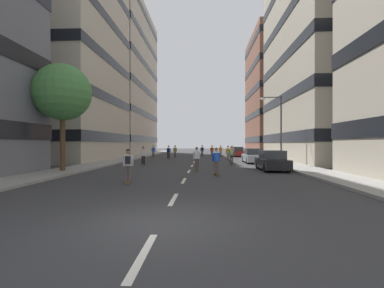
# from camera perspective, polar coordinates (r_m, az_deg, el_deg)

# --- Properties ---
(ground_plane) EXTENTS (155.51, 155.51, 0.00)m
(ground_plane) POSITION_cam_1_polar(r_m,az_deg,el_deg) (32.97, 0.62, -3.44)
(ground_plane) COLOR #333335
(sidewalk_left) EXTENTS (2.83, 71.28, 0.14)m
(sidewalk_left) POSITION_cam_1_polar(r_m,az_deg,el_deg) (37.54, -12.88, -2.90)
(sidewalk_left) COLOR gray
(sidewalk_left) RESTS_ON ground_plane
(sidewalk_right) EXTENTS (2.83, 71.28, 0.14)m
(sidewalk_right) POSITION_cam_1_polar(r_m,az_deg,el_deg) (37.00, 14.68, -2.95)
(sidewalk_right) COLOR gray
(sidewalk_right) RESTS_ON ground_plane
(lane_markings) EXTENTS (0.16, 62.20, 0.01)m
(lane_markings) POSITION_cam_1_polar(r_m,az_deg,el_deg) (35.05, 0.74, -3.22)
(lane_markings) COLOR silver
(lane_markings) RESTS_ON ground_plane
(building_left_mid) EXTENTS (16.79, 16.45, 37.27)m
(building_left_mid) POSITION_cam_1_polar(r_m,az_deg,el_deg) (41.81, -28.43, 23.62)
(building_left_mid) COLOR #BCB29E
(building_left_mid) RESTS_ON ground_plane
(building_left_far) EXTENTS (16.79, 23.68, 28.87)m
(building_left_far) POSITION_cam_1_polar(r_m,az_deg,el_deg) (58.43, -17.65, 12.45)
(building_left_far) COLOR #BCB29E
(building_left_far) RESTS_ON ground_plane
(building_right_mid) EXTENTS (16.79, 19.68, 27.41)m
(building_right_mid) POSITION_cam_1_polar(r_m,az_deg,el_deg) (39.04, 30.63, 17.62)
(building_right_mid) COLOR #B2A893
(building_right_mid) RESTS_ON ground_plane
(building_right_far) EXTENTS (16.79, 16.22, 22.99)m
(building_right_far) POSITION_cam_1_polar(r_m,az_deg,el_deg) (57.14, 20.68, 9.73)
(building_right_far) COLOR brown
(building_right_far) RESTS_ON ground_plane
(parked_car_near) EXTENTS (1.82, 4.40, 1.52)m
(parked_car_near) POSITION_cam_1_polar(r_m,az_deg,el_deg) (21.62, 16.33, -3.46)
(parked_car_near) COLOR black
(parked_car_near) RESTS_ON ground_plane
(parked_car_mid) EXTENTS (1.82, 4.40, 1.52)m
(parked_car_mid) POSITION_cam_1_polar(r_m,az_deg,el_deg) (43.21, 9.40, -1.67)
(parked_car_mid) COLOR maroon
(parked_car_mid) RESTS_ON ground_plane
(parked_car_far) EXTENTS (1.82, 4.40, 1.52)m
(parked_car_far) POSITION_cam_1_polar(r_m,az_deg,el_deg) (29.45, 12.62, -2.51)
(parked_car_far) COLOR #B2B7BF
(parked_car_far) RESTS_ON ground_plane
(street_tree_near) EXTENTS (3.97, 3.97, 7.51)m
(street_tree_near) POSITION_cam_1_polar(r_m,az_deg,el_deg) (21.60, -25.41, 9.66)
(street_tree_near) COLOR #4C3823
(street_tree_near) RESTS_ON sidewalk_left
(streetlamp_right) EXTENTS (2.13, 0.30, 6.50)m
(streetlamp_right) POSITION_cam_1_polar(r_m,az_deg,el_deg) (27.86, 17.38, 4.42)
(streetlamp_right) COLOR #3F3F44
(streetlamp_right) RESTS_ON sidewalk_right
(skater_0) EXTENTS (0.57, 0.92, 1.78)m
(skater_0) POSITION_cam_1_polar(r_m,az_deg,el_deg) (14.51, -13.21, -3.97)
(skater_0) COLOR brown
(skater_0) RESTS_ON ground_plane
(skater_1) EXTENTS (0.55, 0.91, 1.78)m
(skater_1) POSITION_cam_1_polar(r_m,az_deg,el_deg) (36.36, -4.93, -1.51)
(skater_1) COLOR brown
(skater_1) RESTS_ON ground_plane
(skater_2) EXTENTS (0.56, 0.92, 1.78)m
(skater_2) POSITION_cam_1_polar(r_m,az_deg,el_deg) (20.72, 1.00, -2.82)
(skater_2) COLOR brown
(skater_2) RESTS_ON ground_plane
(skater_3) EXTENTS (0.56, 0.92, 1.78)m
(skater_3) POSITION_cam_1_polar(r_m,az_deg,el_deg) (25.86, -10.13, -2.24)
(skater_3) COLOR brown
(skater_3) RESTS_ON ground_plane
(skater_4) EXTENTS (0.53, 0.90, 1.78)m
(skater_4) POSITION_cam_1_polar(r_m,az_deg,el_deg) (34.56, 7.54, -1.64)
(skater_4) COLOR brown
(skater_4) RESTS_ON ground_plane
(skater_5) EXTENTS (0.56, 0.92, 1.78)m
(skater_5) POSITION_cam_1_polar(r_m,az_deg,el_deg) (42.22, 2.14, -1.28)
(skater_5) COLOR brown
(skater_5) RESTS_ON ground_plane
(skater_6) EXTENTS (0.54, 0.91, 1.78)m
(skater_6) POSITION_cam_1_polar(r_m,az_deg,el_deg) (37.64, 8.37, -1.45)
(skater_6) COLOR brown
(skater_6) RESTS_ON ground_plane
(skater_7) EXTENTS (0.56, 0.92, 1.78)m
(skater_7) POSITION_cam_1_polar(r_m,az_deg,el_deg) (39.82, -3.54, -1.36)
(skater_7) COLOR brown
(skater_7) RESTS_ON ground_plane
(skater_8) EXTENTS (0.57, 0.92, 1.78)m
(skater_8) POSITION_cam_1_polar(r_m,az_deg,el_deg) (17.79, 5.10, -3.31)
(skater_8) COLOR brown
(skater_8) RESTS_ON ground_plane
(skater_9) EXTENTS (0.55, 0.92, 1.78)m
(skater_9) POSITION_cam_1_polar(r_m,az_deg,el_deg) (41.06, 4.20, -1.32)
(skater_9) COLOR brown
(skater_9) RESTS_ON ground_plane
(skater_10) EXTENTS (0.56, 0.92, 1.78)m
(skater_10) POSITION_cam_1_polar(r_m,az_deg,el_deg) (42.07, 6.00, -1.33)
(skater_10) COLOR brown
(skater_10) RESTS_ON ground_plane
(skater_11) EXTENTS (0.55, 0.91, 1.78)m
(skater_11) POSITION_cam_1_polar(r_m,az_deg,el_deg) (26.14, 8.22, -2.15)
(skater_11) COLOR brown
(skater_11) RESTS_ON ground_plane
(skater_12) EXTENTS (0.55, 0.91, 1.78)m
(skater_12) POSITION_cam_1_polar(r_m,az_deg,el_deg) (40.69, -8.07, -1.38)
(skater_12) COLOR brown
(skater_12) RESTS_ON ground_plane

